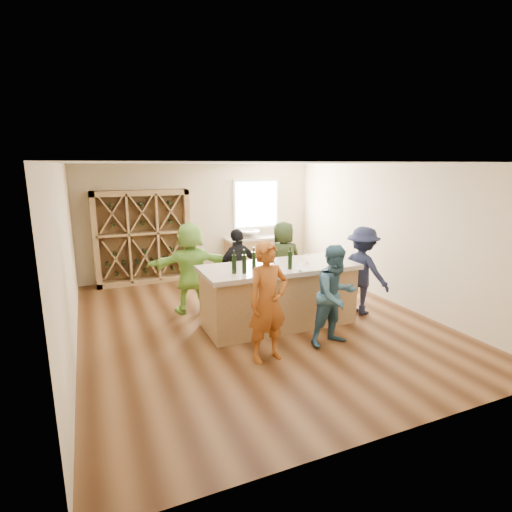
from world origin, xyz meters
name	(u,v)px	position (x,y,z in m)	size (l,w,h in m)	color
floor	(255,322)	(0.00, 0.00, -0.05)	(6.00, 7.00, 0.10)	#56341B
ceiling	(255,160)	(0.00, 0.00, 2.85)	(6.00, 7.00, 0.10)	white
wall_back	(201,220)	(0.00, 3.55, 1.40)	(6.00, 0.10, 2.80)	beige
wall_front	(400,312)	(0.00, -3.55, 1.40)	(6.00, 0.10, 2.80)	beige
wall_left	(63,261)	(-3.05, 0.00, 1.40)	(0.10, 7.00, 2.80)	beige
wall_right	(392,233)	(3.05, 0.00, 1.40)	(0.10, 7.00, 2.80)	beige
window_frame	(256,204)	(1.50, 3.47, 1.75)	(1.30, 0.06, 1.30)	white
window_pane	(257,204)	(1.50, 3.44, 1.75)	(1.18, 0.01, 1.18)	white
wine_rack	(143,237)	(-1.50, 3.27, 1.10)	(2.20, 0.45, 2.20)	#957147
back_counter_base	(257,255)	(1.40, 3.20, 0.43)	(1.60, 0.58, 0.86)	#957147
back_counter_top	(257,238)	(1.40, 3.20, 0.89)	(1.70, 0.62, 0.06)	#AC9F8C
sink	(250,234)	(1.20, 3.20, 1.01)	(0.54, 0.54, 0.19)	silver
faucet	(247,231)	(1.20, 3.38, 1.07)	(0.02, 0.02, 0.30)	silver
tasting_counter_base	(279,297)	(0.31, -0.33, 0.50)	(2.60, 1.00, 1.00)	#957147
tasting_counter_top	(279,267)	(0.31, -0.33, 1.04)	(2.72, 1.12, 0.08)	#AC9F8C
wine_bottle_a	(234,264)	(-0.59, -0.53, 1.23)	(0.07, 0.07, 0.30)	black
wine_bottle_b	(244,264)	(-0.44, -0.59, 1.23)	(0.07, 0.07, 0.30)	black
wine_bottle_c	(254,260)	(-0.19, -0.39, 1.22)	(0.07, 0.07, 0.29)	black
wine_bottle_d	(265,261)	(-0.05, -0.52, 1.23)	(0.08, 0.08, 0.30)	black
wine_bottle_e	(268,261)	(0.01, -0.51, 1.22)	(0.07, 0.07, 0.28)	black
wine_glass_a	(273,268)	(-0.03, -0.79, 1.17)	(0.07, 0.07, 0.18)	white
wine_glass_b	(300,266)	(0.45, -0.82, 1.17)	(0.07, 0.07, 0.17)	white
wine_glass_c	(329,261)	(1.03, -0.77, 1.18)	(0.07, 0.07, 0.20)	white
wine_glass_d	(307,259)	(0.80, -0.44, 1.17)	(0.07, 0.07, 0.18)	white
tasting_menu_a	(272,272)	(0.00, -0.70, 1.08)	(0.20, 0.27, 0.00)	white
tasting_menu_b	(304,269)	(0.57, -0.73, 1.08)	(0.20, 0.27, 0.00)	white
tasting_menu_c	(334,265)	(1.18, -0.72, 1.08)	(0.21, 0.29, 0.00)	white
person_near_left	(268,302)	(-0.42, -1.45, 0.87)	(0.64, 0.47, 1.75)	#994C19
person_near_right	(336,296)	(0.76, -1.40, 0.80)	(0.78, 0.43, 1.60)	#335972
person_server	(362,271)	(1.99, -0.45, 0.83)	(1.07, 0.50, 1.66)	#191E38
person_far_mid	(238,269)	(-0.05, 0.72, 0.79)	(0.93, 0.47, 1.58)	black
person_far_right	(283,261)	(1.00, 0.87, 0.82)	(0.81, 0.52, 1.65)	#263319
person_far_left	(191,267)	(-0.94, 0.90, 0.87)	(1.62, 0.58, 1.75)	#8CC64C
wine_bottle_f	(290,260)	(0.36, -0.63, 1.23)	(0.07, 0.07, 0.30)	black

